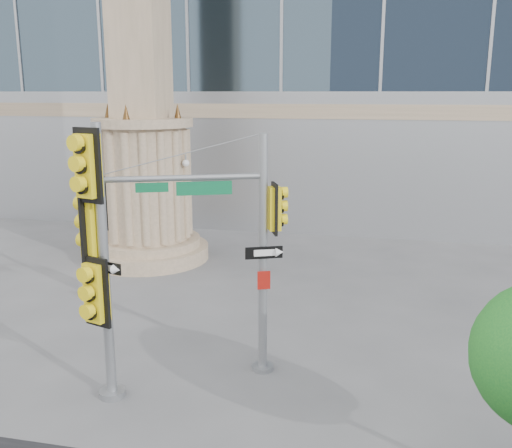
# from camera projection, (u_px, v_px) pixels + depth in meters

# --- Properties ---
(ground) EXTENTS (120.00, 120.00, 0.00)m
(ground) POSITION_uv_depth(u_px,v_px,m) (253.00, 405.00, 11.15)
(ground) COLOR #545456
(ground) RESTS_ON ground
(monument) EXTENTS (4.40, 4.40, 16.60)m
(monument) POSITION_uv_depth(u_px,v_px,m) (142.00, 106.00, 19.73)
(monument) COLOR gray
(monument) RESTS_ON ground
(main_signal_pole) EXTENTS (3.79, 1.86, 5.17)m
(main_signal_pole) POSITION_uv_depth(u_px,v_px,m) (218.00, 230.00, 11.71)
(main_signal_pole) COLOR slate
(main_signal_pole) RESTS_ON ground
(secondary_signal_pole) EXTENTS (0.94, 0.87, 5.45)m
(secondary_signal_pole) POSITION_uv_depth(u_px,v_px,m) (96.00, 244.00, 10.70)
(secondary_signal_pole) COLOR slate
(secondary_signal_pole) RESTS_ON ground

